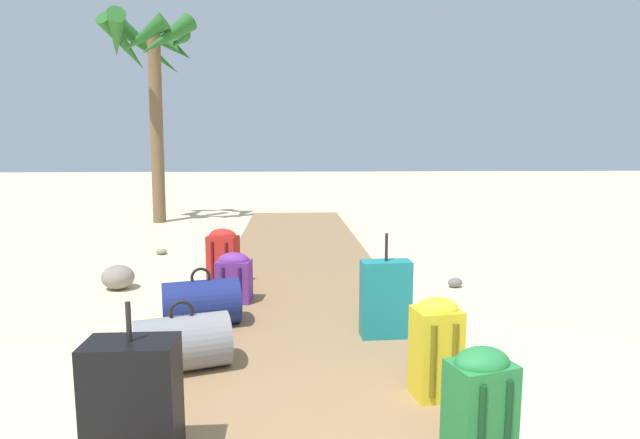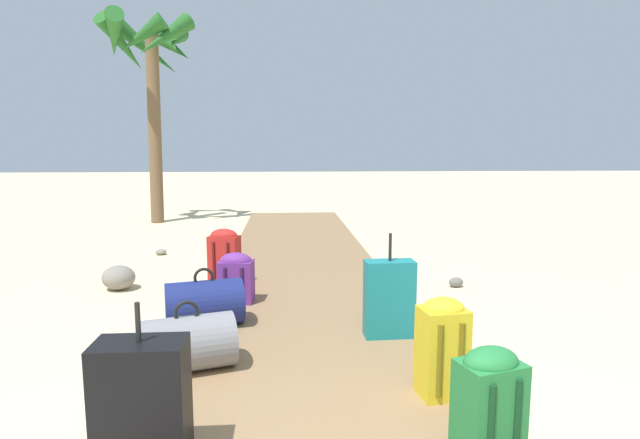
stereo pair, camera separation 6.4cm
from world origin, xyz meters
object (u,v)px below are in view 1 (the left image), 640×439
backpack_yellow (436,345)px  backpack_red (223,255)px  duffel_bag_grey (183,343)px  duffel_bag_navy (201,303)px  suitcase_teal (385,299)px  suitcase_black (133,404)px  backpack_purple (234,276)px  palm_tree_far_left (150,59)px  backpack_green (480,402)px

backpack_yellow → backpack_red: (-1.58, 2.62, 0.01)m
duffel_bag_grey → duffel_bag_navy: (-0.02, 0.85, 0.01)m
suitcase_teal → suitcase_black: 2.13m
duffel_bag_grey → suitcase_teal: size_ratio=0.84×
backpack_purple → palm_tree_far_left: 7.31m
backpack_green → backpack_purple: backpack_green is taller
backpack_purple → backpack_yellow: 2.41m
duffel_bag_grey → palm_tree_far_left: palm_tree_far_left is taller
backpack_green → suitcase_teal: 1.62m
backpack_yellow → backpack_red: size_ratio=0.98×
duffel_bag_navy → suitcase_teal: suitcase_teal is taller
backpack_purple → suitcase_black: (-0.19, -2.53, 0.05)m
backpack_purple → backpack_yellow: size_ratio=0.80×
backpack_yellow → suitcase_black: suitcase_black is taller
palm_tree_far_left → suitcase_black: bearing=-76.3°
suitcase_black → palm_tree_far_left: size_ratio=0.18×
backpack_green → duffel_bag_navy: size_ratio=0.80×
duffel_bag_navy → palm_tree_far_left: size_ratio=0.16×
backpack_green → backpack_purple: (-1.41, 2.60, -0.04)m
backpack_purple → duffel_bag_navy: duffel_bag_navy is taller
suitcase_black → duffel_bag_grey: bearing=89.6°
palm_tree_far_left → duffel_bag_grey: bearing=-74.5°
duffel_bag_grey → backpack_yellow: 1.64m
duffel_bag_grey → suitcase_black: size_ratio=0.88×
backpack_yellow → suitcase_teal: size_ratio=0.73×
backpack_red → palm_tree_far_left: (-2.13, 5.56, 2.99)m
backpack_yellow → palm_tree_far_left: (-3.71, 8.19, 3.00)m
backpack_green → backpack_purple: bearing=118.5°
backpack_yellow → palm_tree_far_left: size_ratio=0.14×
backpack_green → suitcase_black: size_ratio=0.71×
backpack_green → backpack_yellow: 0.64m
backpack_green → duffel_bag_navy: backpack_green is taller
duffel_bag_grey → backpack_red: backpack_red is taller
duffel_bag_navy → palm_tree_far_left: palm_tree_far_left is taller
duffel_bag_navy → suitcase_black: 1.88m
backpack_red → suitcase_black: size_ratio=0.78×
backpack_red → palm_tree_far_left: bearing=110.9°
suitcase_black → backpack_yellow: bearing=19.7°
suitcase_teal → palm_tree_far_left: 8.60m
duffel_bag_grey → backpack_red: 2.16m
backpack_green → backpack_red: bearing=116.1°
duffel_bag_grey → backpack_yellow: (1.57, -0.46, 0.13)m
duffel_bag_grey → suitcase_black: 1.04m
backpack_yellow → duffel_bag_navy: 2.07m
backpack_red → suitcase_black: bearing=-90.0°
backpack_yellow → duffel_bag_grey: bearing=163.5°
backpack_yellow → suitcase_black: (-1.58, -0.57, -0.01)m
backpack_purple → duffel_bag_grey: backpack_purple is taller
backpack_green → duffel_bag_grey: size_ratio=0.80×
backpack_red → backpack_green: bearing=-63.9°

